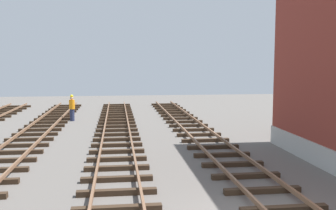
# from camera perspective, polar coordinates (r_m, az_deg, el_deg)

# --- Properties ---
(track_worker_foreground) EXTENTS (0.40, 0.40, 1.87)m
(track_worker_foreground) POSITION_cam_1_polar(r_m,az_deg,el_deg) (28.50, -13.79, -0.41)
(track_worker_foreground) COLOR #262D4C
(track_worker_foreground) RESTS_ON ground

